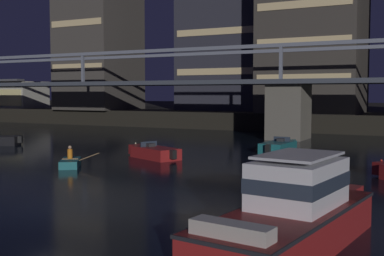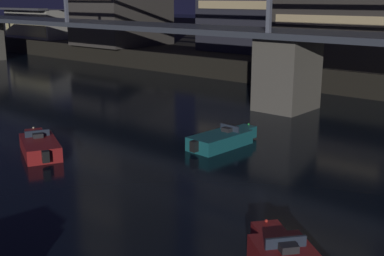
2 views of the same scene
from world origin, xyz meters
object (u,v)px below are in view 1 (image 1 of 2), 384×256
Objects in this scene: tower_west_low at (99,6)px; tower_central at (314,27)px; river_bridge at (289,94)px; dinghy_with_paddler at (70,162)px; waterfront_pavilion at (10,95)px; speedboat_near_center at (154,152)px; speedboat_mid_left at (279,147)px; tower_west_tall at (232,15)px; cabin_cruiser_near_left at (294,213)px.

tower_west_low is 32.72m from tower_central.
river_bridge is 26.11m from dinghy_with_paddler.
speedboat_near_center is at bearing -33.07° from waterfront_pavilion.
river_bridge is 16.47m from tower_central.
speedboat_mid_left is at bearing -77.90° from river_bridge.
tower_west_tall is 36.73m from speedboat_mid_left.
cabin_cruiser_near_left is at bearing -47.36° from tower_west_low.
tower_central is 41.41m from dinghy_with_paddler.
tower_west_low reaches higher than tower_central.
tower_central is at bearing -17.06° from tower_west_tall.
speedboat_mid_left is (2.39, -11.14, -4.16)m from river_bridge.
river_bridge is at bearing -12.96° from waterfront_pavilion.
speedboat_mid_left is (54.16, -23.05, -4.02)m from waterfront_pavilion.
waterfront_pavilion reaches higher than dinghy_with_paddler.
cabin_cruiser_near_left is at bearing -77.56° from tower_central.
dinghy_with_paddler is (6.60, -42.85, -15.65)m from tower_west_tall.
tower_west_low is 65.67m from cabin_cruiser_near_left.
river_bridge is 4.64× the size of tower_central.
tower_west_tall is at bearing 98.75° from dinghy_with_paddler.
tower_west_low is at bearing 132.64° from cabin_cruiser_near_left.
tower_west_tall is at bearing 162.94° from tower_central.
tower_west_low is 46.05m from speedboat_mid_left.
tower_west_low is 2.57× the size of waterfront_pavilion.
speedboat_near_center is at bearing -131.49° from speedboat_mid_left.
tower_central is (-0.84, 14.15, 8.39)m from river_bridge.
tower_west_low is at bearing -176.80° from tower_central.
river_bridge is 37.80m from tower_west_low.
tower_west_tall is 40.33m from waterfront_pavilion.
river_bridge is 3.65× the size of tower_west_tall.
tower_west_low is 23.03m from waterfront_pavilion.
cabin_cruiser_near_left is 1.87× the size of speedboat_near_center.
tower_west_tall is at bearing 118.71° from speedboat_mid_left.
tower_west_tall is at bearing 114.12° from cabin_cruiser_near_left.
tower_central is 51.68m from waterfront_pavilion.
waterfront_pavilion reaches higher than speedboat_near_center.
tower_west_tall reaches higher than river_bridge.
speedboat_near_center is 0.96× the size of speedboat_mid_left.
cabin_cruiser_near_left is at bearing -36.89° from waterfront_pavilion.
tower_west_low is 45.88m from speedboat_near_center.
waterfront_pavilion reaches higher than cabin_cruiser_near_left.
cabin_cruiser_near_left is (61.62, -46.24, -3.39)m from waterfront_pavilion.
tower_west_low reaches higher than waterfront_pavilion.
tower_west_low is 11.50× the size of dinghy_with_paddler.
river_bridge is 3.19× the size of tower_west_low.
tower_central is at bearing 83.74° from speedboat_near_center.
speedboat_mid_left is 1.89× the size of dinghy_with_paddler.
river_bridge is at bearing 76.70° from speedboat_near_center.
speedboat_mid_left is at bearing -23.06° from waterfront_pavilion.
tower_west_low is 6.10× the size of speedboat_mid_left.
cabin_cruiser_near_left is 19.39m from dinghy_with_paddler.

